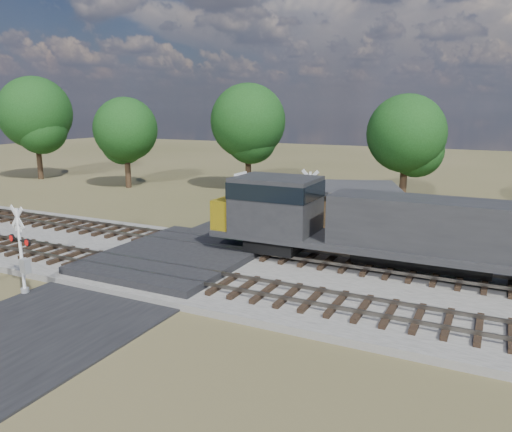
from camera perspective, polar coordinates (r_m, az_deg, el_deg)
The scene contains 10 objects.
ground at distance 25.26m, azimuth -9.36°, elevation -5.68°, with size 160.00×160.00×0.00m, color #454424.
ballast_bed at distance 21.72m, azimuth 13.72°, elevation -8.50°, with size 140.00×10.00×0.30m, color gray.
road at distance 25.25m, azimuth -9.36°, elevation -5.59°, with size 7.00×60.00×0.08m, color black.
crossing_panel at distance 25.55m, azimuth -8.73°, elevation -4.70°, with size 7.00×9.00×0.62m, color #262628.
track_near at distance 21.89m, azimuth -5.76°, elevation -7.29°, with size 140.00×2.60×0.33m.
track_far at distance 26.05m, azimuth 0.09°, elevation -4.00°, with size 140.00×2.60×0.33m.
crossing_signal_near at distance 22.95m, azimuth -25.12°, elevation -4.42°, with size 1.53×0.39×3.83m.
crossing_signal_far at distance 28.50m, azimuth 5.95°, elevation 0.27°, with size 1.74×0.42×4.34m.
equipment_shed at distance 29.52m, azimuth 11.12°, elevation 0.27°, with size 6.24×6.24×3.32m.
treeline at distance 40.45m, azimuth 20.05°, elevation 10.25°, with size 80.31×11.42×11.78m.
Camera 1 is at (14.18, -19.40, 7.78)m, focal length 35.00 mm.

